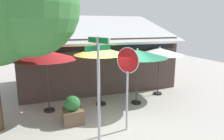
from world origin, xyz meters
name	(u,v)px	position (x,y,z in m)	size (l,w,h in m)	color
ground_plane	(121,116)	(0.00, 0.00, -0.05)	(28.00, 28.00, 0.10)	#ADA8A0
cafe_building	(94,59)	(0.23, 4.81, 1.54)	(8.79, 5.19, 4.20)	#473833
street_sign_post	(99,80)	(-1.31, -1.47, 1.95)	(0.85, 0.91, 3.19)	#A8AAB2
stop_sign	(127,73)	(-0.24, -1.12, 2.00)	(0.45, 0.72, 2.83)	#A8AAB2
patio_umbrella_crimson_left	(46,55)	(-2.64, 1.39, 2.36)	(2.48, 2.48, 2.63)	black
patio_umbrella_mustard_center	(100,51)	(-0.41, 1.36, 2.42)	(2.26, 2.26, 2.68)	black
patio_umbrella_forest_green_right	(137,54)	(1.16, 0.95, 2.29)	(2.63, 2.63, 2.54)	black
patio_umbrella_ivory_far_right	(160,52)	(2.80, 1.75, 2.23)	(2.37, 2.37, 2.48)	black
sidewalk_planter	(73,111)	(-1.88, 0.02, 0.46)	(0.72, 0.72, 1.03)	brown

